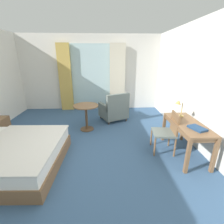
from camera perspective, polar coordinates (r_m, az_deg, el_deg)
ground at (r=3.72m, az=-10.80°, el=-14.52°), size 5.88×7.03×0.10m
wall_back at (r=6.37m, az=-7.61°, el=13.60°), size 5.48×0.12×2.79m
wall_right at (r=3.78m, az=32.22°, el=7.20°), size 0.12×6.63×2.79m
balcony_glass_door at (r=6.30m, az=-7.28°, el=12.03°), size 1.52×0.02×2.46m
curtain_panel_left at (r=6.36m, az=-16.39°, el=11.55°), size 0.47×0.10×2.47m
curtain_panel_right at (r=6.20m, az=1.92°, el=12.12°), size 0.58×0.10×2.47m
bed at (r=3.72m, az=-35.32°, el=-12.42°), size 2.19×1.79×1.03m
writing_desk at (r=3.62m, az=25.31°, el=-4.91°), size 0.55×1.27×0.72m
desk_chair at (r=3.63m, az=19.35°, el=-6.14°), size 0.50×0.52×0.89m
desk_lamp at (r=3.77m, az=22.91°, el=2.50°), size 0.26×0.18×0.41m
closed_book at (r=3.35m, az=28.28°, el=-5.15°), size 0.29×0.35×0.04m
armchair_by_window at (r=5.18m, az=0.79°, el=0.77°), size 1.00×0.98×0.93m
round_cafe_table at (r=4.50m, az=-9.30°, el=0.14°), size 0.70×0.70×0.73m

